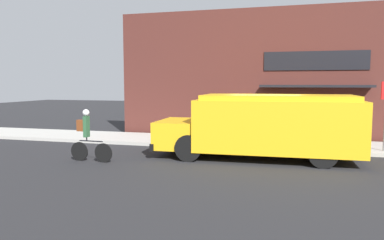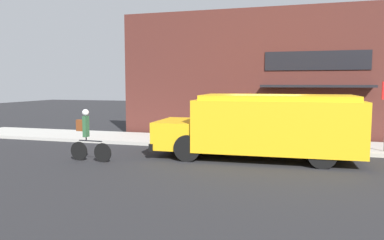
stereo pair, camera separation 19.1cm
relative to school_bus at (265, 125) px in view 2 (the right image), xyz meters
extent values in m
plane|color=#232326|center=(-0.12, 1.24, -1.11)|extent=(70.00, 70.00, 0.00)
cube|color=#ADAAA3|center=(-0.12, 2.60, -1.04)|extent=(28.00, 2.72, 0.13)
cube|color=#4C231E|center=(-0.12, 4.26, 1.74)|extent=(13.82, 0.18, 5.70)
cube|color=black|center=(1.68, 4.15, 2.29)|extent=(4.20, 0.05, 0.79)
cube|color=black|center=(1.68, 3.72, 1.24)|extent=(4.40, 0.90, 0.10)
cube|color=yellow|center=(0.38, 0.01, 0.00)|extent=(5.24, 2.53, 1.64)
cube|color=yellow|center=(-2.88, -0.10, -0.36)|extent=(1.44, 2.21, 0.90)
cube|color=yellow|center=(0.38, 0.01, 0.90)|extent=(4.82, 2.33, 0.16)
cube|color=black|center=(-3.52, -0.12, -0.71)|extent=(0.20, 2.31, 0.24)
cube|color=red|center=(-1.09, 1.39, 0.09)|extent=(0.04, 0.44, 0.44)
cylinder|color=black|center=(-2.36, 0.93, -0.69)|extent=(0.86, 0.29, 0.85)
cylinder|color=black|center=(-2.29, -1.10, -0.69)|extent=(0.86, 0.29, 0.85)
cylinder|color=black|center=(1.68, 1.07, -0.69)|extent=(0.86, 0.29, 0.85)
cylinder|color=black|center=(1.75, -0.96, -0.69)|extent=(0.86, 0.29, 0.85)
cylinder|color=black|center=(-4.80, -1.98, -0.81)|extent=(0.60, 0.07, 0.60)
cylinder|color=black|center=(-5.67, -1.94, -0.81)|extent=(0.60, 0.07, 0.60)
cylinder|color=black|center=(-5.23, -1.96, -0.46)|extent=(0.83, 0.08, 0.04)
cylinder|color=black|center=(-5.39, -1.95, -0.40)|extent=(0.04, 0.04, 0.12)
cube|color=#2D5B38|center=(-5.39, -1.95, -0.01)|extent=(0.13, 0.21, 0.66)
sphere|color=white|center=(-5.39, -1.95, 0.43)|extent=(0.21, 0.21, 0.21)
cube|color=brown|center=(-5.58, -1.95, 0.02)|extent=(0.27, 0.15, 0.36)
camera|label=1|loc=(0.95, -12.31, 1.35)|focal=35.00mm
camera|label=2|loc=(1.13, -12.26, 1.35)|focal=35.00mm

